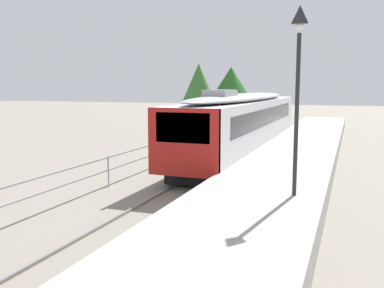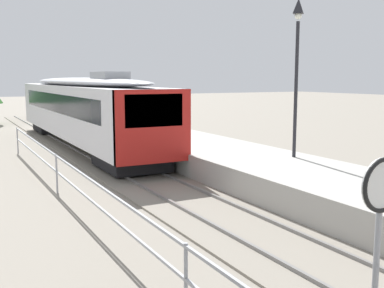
% 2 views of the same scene
% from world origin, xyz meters
% --- Properties ---
extents(ground_plane, '(160.00, 160.00, 0.00)m').
position_xyz_m(ground_plane, '(-3.00, 22.00, 0.00)').
color(ground_plane, gray).
extents(track_rails, '(3.20, 60.00, 0.14)m').
position_xyz_m(track_rails, '(0.00, 22.00, 0.03)').
color(track_rails, gray).
rests_on(track_rails, ground).
extents(commuter_train, '(2.82, 19.20, 3.74)m').
position_xyz_m(commuter_train, '(0.00, 30.31, 2.15)').
color(commuter_train, silver).
rests_on(commuter_train, track_rails).
extents(station_platform, '(3.90, 60.00, 0.90)m').
position_xyz_m(station_platform, '(3.25, 22.00, 0.45)').
color(station_platform, '#A8A59E').
rests_on(station_platform, ground).
extents(platform_lamp_mid_platform, '(0.34, 0.34, 5.35)m').
position_xyz_m(platform_lamp_mid_platform, '(4.34, 18.69, 4.62)').
color(platform_lamp_mid_platform, '#232328').
rests_on(platform_lamp_mid_platform, station_platform).
extents(speed_limit_sign, '(0.61, 0.10, 2.81)m').
position_xyz_m(speed_limit_sign, '(-2.19, 9.55, 2.12)').
color(speed_limit_sign, '#9EA0A5').
rests_on(speed_limit_sign, ground).
extents(carpark_fence, '(0.06, 36.06, 1.25)m').
position_xyz_m(carpark_fence, '(-3.30, 12.00, 0.91)').
color(carpark_fence, '#9EA0A5').
rests_on(carpark_fence, ground).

